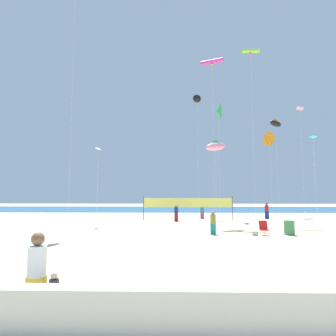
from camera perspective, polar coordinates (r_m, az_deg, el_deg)
name	(u,v)px	position (r m, az deg, el deg)	size (l,w,h in m)	color
ground_plane	(182,239)	(17.00, 2.77, -13.91)	(120.00, 120.00, 0.00)	beige
ocean_band	(178,209)	(49.73, 1.94, -8.20)	(120.00, 20.00, 0.01)	#28608C
boardwalk_ledge	(195,311)	(5.92, 5.41, -26.56)	(28.00, 0.44, 0.82)	beige
mother_figure	(37,270)	(7.18, -24.78, -17.99)	(0.39, 0.39, 1.73)	gold
toddler_figure	(54,292)	(7.08, -21.90, -22.01)	(0.21, 0.21, 0.90)	#7A3872
beachgoer_teal_shirt	(202,210)	(30.44, 6.84, -8.33)	(0.39, 0.39, 1.70)	#7A3872
beachgoer_maroon_shirt	(267,210)	(31.72, 19.14, -7.97)	(0.38, 0.38, 1.68)	navy
beachgoer_olive_shirt	(213,222)	(18.74, 8.99, -10.55)	(0.35, 0.35, 1.52)	#19727A
beachgoer_navy_shirt	(176,212)	(27.34, 1.66, -8.81)	(0.37, 0.37, 1.61)	maroon
folding_beach_chair	(264,228)	(19.24, 18.62, -11.24)	(0.52, 0.65, 0.89)	red
trash_barrel	(289,228)	(19.95, 23.08, -10.93)	(0.64, 0.64, 0.89)	#3F7F4C
volleyball_net	(188,203)	(28.44, 3.97, -7.09)	(8.87, 0.14, 2.40)	#4C4C51
beach_handbag	(255,233)	(18.91, 17.01, -12.41)	(0.33, 0.16, 0.26)	#99B28C
kite_white_diamond	(98,150)	(25.53, -13.74, 3.55)	(0.58, 0.57, 6.65)	silver
kite_black_inflatable	(276,124)	(38.19, 20.73, 8.30)	(2.08, 1.78, 11.85)	silver
kite_black_delta	(197,99)	(34.61, 5.86, 13.62)	(0.99, 0.42, 14.28)	silver
kite_pink_inflatable	(216,147)	(23.60, 9.49, 4.25)	(2.04, 1.48, 6.94)	silver
kite_orange_delta	(270,139)	(33.15, 19.67, 5.47)	(1.23, 1.45, 9.32)	silver
kite_cyan_diamond	(313,138)	(23.74, 27.04, 5.30)	(0.58, 0.58, 6.94)	silver
kite_lime_tube	(251,52)	(32.29, 16.21, 21.43)	(1.74, 0.39, 17.23)	silver
kite_green_delta	(218,111)	(31.89, 10.02, 11.14)	(0.99, 1.68, 12.33)	silver
kite_pink_diamond	(300,109)	(35.22, 24.92, 10.63)	(0.96, 0.96, 12.23)	silver
kite_magenta_tube	(212,62)	(29.16, 8.80, 20.19)	(2.12, 1.15, 15.31)	silver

